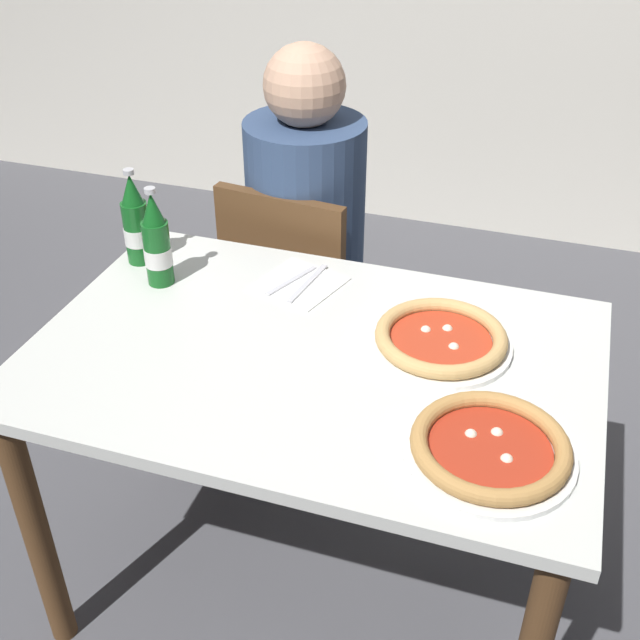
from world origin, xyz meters
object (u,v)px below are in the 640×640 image
dining_table_main (313,394)px  napkin_with_cutlery (300,283)px  beer_bottle_left (136,224)px  diner_seated (306,257)px  chair_behind_table (299,294)px  pizza_marinara_far (490,448)px  pizza_margherita_near (441,339)px  beer_bottle_center (157,244)px

dining_table_main → napkin_with_cutlery: bearing=115.1°
dining_table_main → beer_bottle_left: bearing=156.3°
diner_seated → beer_bottle_left: diner_seated is taller
napkin_with_cutlery → chair_behind_table: bearing=110.4°
dining_table_main → pizza_marinara_far: (0.40, -0.20, 0.14)m
pizza_margherita_near → beer_bottle_left: size_ratio=1.23×
chair_behind_table → pizza_marinara_far: (0.65, -0.81, 0.29)m
dining_table_main → beer_bottle_center: 0.52m
napkin_with_cutlery → beer_bottle_center: bearing=-163.7°
pizza_margherita_near → beer_bottle_center: bearing=175.3°
dining_table_main → beer_bottle_left: 0.63m
chair_behind_table → beer_bottle_left: beer_bottle_left is taller
pizza_margherita_near → chair_behind_table: bearing=134.8°
diner_seated → beer_bottle_center: 0.60m
diner_seated → napkin_with_cutlery: 0.46m
pizza_margherita_near → diner_seated: bearing=131.6°
dining_table_main → chair_behind_table: (-0.25, 0.61, -0.15)m
pizza_marinara_far → beer_bottle_left: bearing=155.0°
dining_table_main → beer_bottle_left: (-0.54, 0.24, 0.22)m
beer_bottle_left → beer_bottle_center: bearing=-38.3°
dining_table_main → pizza_margherita_near: size_ratio=3.94×
napkin_with_cutlery → pizza_margherita_near: bearing=-22.1°
diner_seated → beer_bottle_center: bearing=-111.4°
chair_behind_table → diner_seated: size_ratio=0.70×
chair_behind_table → napkin_with_cutlery: chair_behind_table is taller
chair_behind_table → pizza_margherita_near: size_ratio=2.79×
dining_table_main → chair_behind_table: chair_behind_table is taller
beer_bottle_center → napkin_with_cutlery: size_ratio=1.10×
beer_bottle_left → napkin_with_cutlery: size_ratio=1.10×
diner_seated → beer_bottle_left: bearing=-124.8°
beer_bottle_center → diner_seated: bearing=68.6°
diner_seated → pizza_margherita_near: diner_seated is taller
pizza_margherita_near → beer_bottle_left: bearing=170.4°
dining_table_main → pizza_marinara_far: pizza_marinara_far is taller
beer_bottle_left → beer_bottle_center: (0.10, -0.08, 0.00)m
beer_bottle_center → napkin_with_cutlery: beer_bottle_center is taller
pizza_margherita_near → napkin_with_cutlery: pizza_margherita_near is taller
diner_seated → beer_bottle_center: (-0.20, -0.50, 0.27)m
diner_seated → napkin_with_cutlery: size_ratio=5.37×
napkin_with_cutlery → dining_table_main: bearing=-64.9°
pizza_margherita_near → beer_bottle_center: size_ratio=1.23×
beer_bottle_left → napkin_with_cutlery: beer_bottle_left is taller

